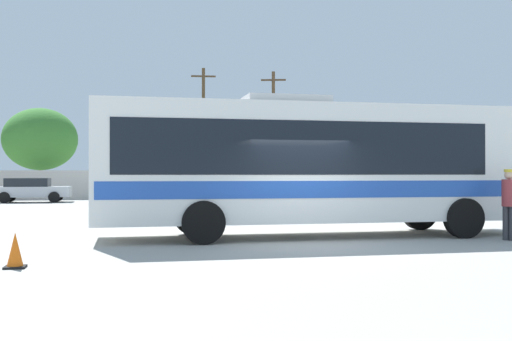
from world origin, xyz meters
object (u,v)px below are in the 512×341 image
(parked_car_second_silver, at_px, (31,189))
(utility_pole_near, at_px, (203,130))
(utility_pole_far, at_px, (273,132))
(coach_bus_white_blue, at_px, (312,163))
(traffic_cone_on_apron, at_px, (15,251))
(attendant_by_bus_door, at_px, (509,200))
(roadside_tree_midleft, at_px, (40,139))
(roadside_tree_midright, at_px, (213,140))
(roadside_tree_right, at_px, (366,137))

(parked_car_second_silver, relative_size, utility_pole_near, 0.46)
(utility_pole_far, bearing_deg, coach_bus_white_blue, -100.73)
(parked_car_second_silver, relative_size, traffic_cone_on_apron, 6.82)
(coach_bus_white_blue, height_order, attendant_by_bus_door, coach_bus_white_blue)
(parked_car_second_silver, relative_size, roadside_tree_midleft, 0.67)
(attendant_by_bus_door, relative_size, utility_pole_far, 0.20)
(parked_car_second_silver, bearing_deg, roadside_tree_midleft, 95.34)
(attendant_by_bus_door, distance_m, roadside_tree_midleft, 37.46)
(roadside_tree_midright, bearing_deg, attendant_by_bus_door, -83.23)
(utility_pole_near, bearing_deg, roadside_tree_midleft, 166.42)
(utility_pole_near, height_order, utility_pole_far, utility_pole_near)
(coach_bus_white_blue, bearing_deg, traffic_cone_on_apron, -147.84)
(traffic_cone_on_apron, bearing_deg, utility_pole_near, 78.07)
(coach_bus_white_blue, relative_size, roadside_tree_midleft, 1.79)
(attendant_by_bus_door, xyz_separation_m, utility_pole_far, (0.58, 29.17, 3.70))
(parked_car_second_silver, distance_m, utility_pole_near, 13.64)
(parked_car_second_silver, bearing_deg, roadside_tree_midright, 30.99)
(roadside_tree_right, relative_size, traffic_cone_on_apron, 10.44)
(roadside_tree_midleft, xyz_separation_m, roadside_tree_midright, (12.50, -2.98, -0.10))
(coach_bus_white_blue, bearing_deg, roadside_tree_midleft, 109.99)
(coach_bus_white_blue, bearing_deg, roadside_tree_midright, 88.12)
(parked_car_second_silver, distance_m, roadside_tree_right, 26.92)
(roadside_tree_midright, distance_m, roadside_tree_right, 13.48)
(parked_car_second_silver, bearing_deg, roadside_tree_right, 21.95)
(roadside_tree_midright, bearing_deg, utility_pole_near, 170.00)
(attendant_by_bus_door, distance_m, utility_pole_far, 29.41)
(attendant_by_bus_door, bearing_deg, parked_car_second_silver, 122.67)
(attendant_by_bus_door, distance_m, parked_car_second_silver, 28.19)
(utility_pole_far, distance_m, roadside_tree_midleft, 17.32)
(roadside_tree_midleft, height_order, roadside_tree_midright, roadside_tree_midleft)
(parked_car_second_silver, height_order, utility_pole_near, utility_pole_near)
(utility_pole_far, distance_m, roadside_tree_midright, 4.52)
(parked_car_second_silver, height_order, utility_pole_far, utility_pole_far)
(utility_pole_far, xyz_separation_m, roadside_tree_midright, (-4.22, 1.51, -0.58))
(parked_car_second_silver, distance_m, utility_pole_far, 17.17)
(attendant_by_bus_door, distance_m, roadside_tree_right, 35.19)
(utility_pole_far, bearing_deg, traffic_cone_on_apron, -110.68)
(roadside_tree_right, bearing_deg, utility_pole_far, -153.10)
(parked_car_second_silver, bearing_deg, utility_pole_far, 19.00)
(utility_pole_far, height_order, roadside_tree_midright, utility_pole_far)
(roadside_tree_midleft, bearing_deg, utility_pole_near, -13.58)
(roadside_tree_midleft, xyz_separation_m, roadside_tree_right, (25.63, 0.03, 0.45))
(utility_pole_far, xyz_separation_m, roadside_tree_right, (8.91, 4.52, -0.03))
(roadside_tree_midleft, bearing_deg, roadside_tree_midright, -13.39)
(parked_car_second_silver, xyz_separation_m, roadside_tree_midleft, (-0.93, 9.93, 3.47))
(roadside_tree_midleft, bearing_deg, traffic_cone_on_apron, -82.36)
(attendant_by_bus_door, height_order, roadside_tree_midleft, roadside_tree_midleft)
(parked_car_second_silver, distance_m, traffic_cone_on_apron, 26.36)
(attendant_by_bus_door, relative_size, roadside_tree_midright, 0.28)
(roadside_tree_midright, relative_size, roadside_tree_right, 0.97)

